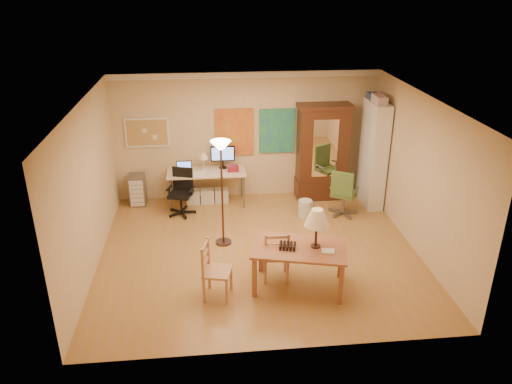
{
  "coord_description": "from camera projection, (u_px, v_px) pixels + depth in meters",
  "views": [
    {
      "loc": [
        -0.83,
        -7.57,
        4.49
      ],
      "look_at": [
        -0.02,
        0.3,
        1.02
      ],
      "focal_mm": 35.0,
      "sensor_mm": 36.0,
      "label": 1
    }
  ],
  "objects": [
    {
      "name": "drawer_cart",
      "position": [
        138.0,
        190.0,
        10.48
      ],
      "size": [
        0.32,
        0.39,
        0.65
      ],
      "color": "slate",
      "rests_on": "floor"
    },
    {
      "name": "wastebin",
      "position": [
        305.0,
        209.0,
        9.98
      ],
      "size": [
        0.28,
        0.28,
        0.36
      ],
      "primitive_type": "cylinder",
      "color": "silver",
      "rests_on": "floor"
    },
    {
      "name": "torchiere_lamp",
      "position": [
        221.0,
        163.0,
        8.45
      ],
      "size": [
        0.35,
        0.35,
        1.94
      ],
      "color": "#42291A",
      "rests_on": "floor"
    },
    {
      "name": "computer_desk",
      "position": [
        208.0,
        183.0,
        10.48
      ],
      "size": [
        1.61,
        0.71,
        1.22
      ],
      "color": "beige",
      "rests_on": "floor"
    },
    {
      "name": "ladder_chair_left",
      "position": [
        215.0,
        272.0,
        7.42
      ],
      "size": [
        0.49,
        0.5,
        0.9
      ],
      "color": "tan",
      "rests_on": "floor"
    },
    {
      "name": "office_chair_black",
      "position": [
        182.0,
        202.0,
        10.09
      ],
      "size": [
        0.58,
        0.58,
        0.94
      ],
      "color": "black",
      "rests_on": "floor"
    },
    {
      "name": "corkboard",
      "position": [
        147.0,
        133.0,
        10.23
      ],
      "size": [
        0.9,
        0.04,
        0.62
      ],
      "primitive_type": "cube",
      "color": "tan",
      "rests_on": "floor"
    },
    {
      "name": "art_panel_left",
      "position": [
        235.0,
        132.0,
        10.42
      ],
      "size": [
        0.8,
        0.04,
        1.0
      ],
      "primitive_type": "cube",
      "color": "gold",
      "rests_on": "floor"
    },
    {
      "name": "ladder_chair_back",
      "position": [
        276.0,
        256.0,
        7.85
      ],
      "size": [
        0.42,
        0.4,
        0.87
      ],
      "color": "tan",
      "rests_on": "floor"
    },
    {
      "name": "bookshelf",
      "position": [
        373.0,
        155.0,
        10.22
      ],
      "size": [
        0.33,
        0.88,
        2.19
      ],
      "color": "white",
      "rests_on": "floor"
    },
    {
      "name": "armoire",
      "position": [
        322.0,
        158.0,
        10.61
      ],
      "size": [
        1.11,
        0.53,
        2.05
      ],
      "color": "#3B1810",
      "rests_on": "floor"
    },
    {
      "name": "floor",
      "position": [
        259.0,
        252.0,
        8.78
      ],
      "size": [
        5.5,
        5.5,
        0.0
      ],
      "primitive_type": "plane",
      "color": "#A5783A",
      "rests_on": "ground"
    },
    {
      "name": "dining_table",
      "position": [
        306.0,
        239.0,
        7.48
      ],
      "size": [
        1.58,
        1.17,
        1.33
      ],
      "color": "brown",
      "rests_on": "floor"
    },
    {
      "name": "art_panel_right",
      "position": [
        277.0,
        131.0,
        10.51
      ],
      "size": [
        0.75,
        0.04,
        0.95
      ],
      "primitive_type": "cube",
      "color": "teal",
      "rests_on": "floor"
    },
    {
      "name": "office_chair_green",
      "position": [
        343.0,
        203.0,
        10.02
      ],
      "size": [
        0.61,
        0.62,
        0.99
      ],
      "color": "slate",
      "rests_on": "floor"
    },
    {
      "name": "crown_molding",
      "position": [
        246.0,
        75.0,
        9.96
      ],
      "size": [
        5.5,
        0.08,
        0.12
      ],
      "primitive_type": "cube",
      "color": "white",
      "rests_on": "floor"
    }
  ]
}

